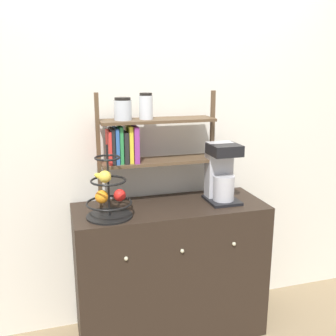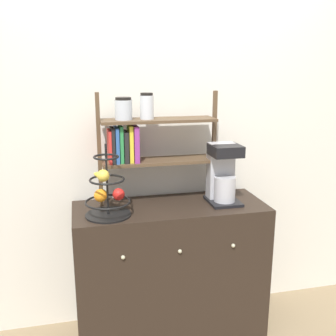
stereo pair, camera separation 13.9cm
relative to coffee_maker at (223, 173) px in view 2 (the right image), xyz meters
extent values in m
cube|color=silver|center=(-0.34, 0.27, 0.21)|extent=(7.00, 0.05, 2.60)
cube|color=black|center=(-0.34, -0.01, -0.64)|extent=(1.21, 0.47, 0.90)
sphere|color=#B2AD8C|center=(-0.68, -0.25, -0.39)|extent=(0.02, 0.02, 0.02)
sphere|color=#B2AD8C|center=(-0.34, -0.25, -0.39)|extent=(0.02, 0.02, 0.02)
sphere|color=#B2AD8C|center=(-0.01, -0.25, -0.39)|extent=(0.02, 0.02, 0.02)
cube|color=black|center=(0.00, -0.02, -0.18)|extent=(0.19, 0.23, 0.02)
cube|color=#B7B7BC|center=(0.00, 0.04, 0.01)|extent=(0.16, 0.09, 0.36)
cylinder|color=#B7B7BC|center=(0.00, -0.04, -0.09)|extent=(0.14, 0.14, 0.16)
cube|color=black|center=(0.00, -0.03, 0.16)|extent=(0.18, 0.19, 0.07)
cylinder|color=black|center=(-0.74, -0.09, -0.18)|extent=(0.27, 0.27, 0.01)
cylinder|color=black|center=(-0.74, -0.09, 0.03)|extent=(0.01, 0.01, 0.42)
torus|color=black|center=(-0.74, -0.09, -0.10)|extent=(0.27, 0.27, 0.01)
torus|color=black|center=(-0.74, -0.09, 0.03)|extent=(0.21, 0.21, 0.01)
torus|color=black|center=(-0.74, -0.09, 0.16)|extent=(0.15, 0.15, 0.01)
sphere|color=red|center=(-0.67, -0.07, -0.07)|extent=(0.07, 0.07, 0.07)
sphere|color=#6BAD33|center=(-0.77, -0.06, -0.07)|extent=(0.07, 0.07, 0.07)
sphere|color=orange|center=(-0.78, -0.08, -0.07)|extent=(0.08, 0.08, 0.08)
ellipsoid|color=yellow|center=(-0.77, -0.08, 0.05)|extent=(0.10, 0.15, 0.04)
sphere|color=gold|center=(-0.76, -0.12, 0.06)|extent=(0.07, 0.07, 0.07)
cube|color=brown|center=(-0.77, 0.10, 0.16)|extent=(0.02, 0.02, 0.70)
cube|color=brown|center=(-0.03, 0.10, 0.16)|extent=(0.02, 0.02, 0.70)
cube|color=brown|center=(-0.40, 0.10, 0.08)|extent=(0.71, 0.20, 0.02)
cube|color=brown|center=(-0.40, 0.10, 0.34)|extent=(0.71, 0.20, 0.02)
cube|color=red|center=(-0.70, 0.10, 0.19)|extent=(0.02, 0.16, 0.20)
cube|color=black|center=(-0.68, 0.10, 0.19)|extent=(0.02, 0.15, 0.21)
cube|color=#2D599E|center=(-0.66, 0.10, 0.19)|extent=(0.02, 0.16, 0.22)
cube|color=#2D8C47|center=(-0.63, 0.10, 0.20)|extent=(0.02, 0.13, 0.22)
cube|color=black|center=(-0.61, 0.10, 0.18)|extent=(0.03, 0.16, 0.19)
cube|color=yellow|center=(-0.57, 0.10, 0.20)|extent=(0.02, 0.13, 0.23)
cube|color=#8C338C|center=(-0.54, 0.10, 0.20)|extent=(0.03, 0.16, 0.22)
cylinder|color=silver|center=(-0.61, 0.10, 0.41)|extent=(0.11, 0.11, 0.12)
cylinder|color=black|center=(-0.61, 0.10, 0.47)|extent=(0.10, 0.10, 0.02)
cylinder|color=silver|center=(-0.47, 0.10, 0.42)|extent=(0.08, 0.08, 0.14)
cylinder|color=black|center=(-0.47, 0.10, 0.50)|extent=(0.08, 0.08, 0.02)
camera|label=1|loc=(-1.03, -2.24, 0.65)|focal=42.00mm
camera|label=2|loc=(-0.89, -2.28, 0.65)|focal=42.00mm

